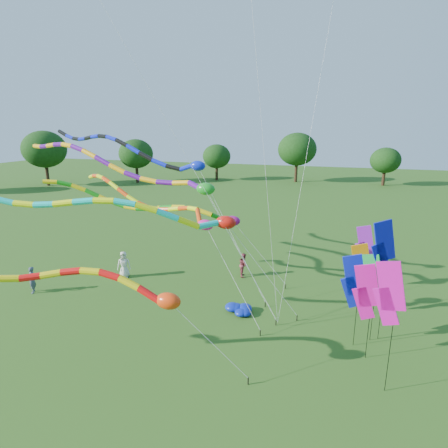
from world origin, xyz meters
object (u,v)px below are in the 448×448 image
(tube_kite_red, at_px, (59,280))
(person_b, at_px, (32,280))
(person_c, at_px, (244,265))
(person_a, at_px, (124,265))
(tube_kite_orange, at_px, (156,204))
(blue_nylon_heap, at_px, (238,309))

(tube_kite_red, distance_m, person_b, 9.64)
(person_c, bearing_deg, person_a, 93.01)
(tube_kite_red, bearing_deg, person_c, 58.13)
(tube_kite_red, bearing_deg, tube_kite_orange, 76.88)
(blue_nylon_heap, xyz_separation_m, person_b, (-12.24, -1.23, 0.60))
(tube_kite_red, bearing_deg, person_b, 129.48)
(person_a, bearing_deg, tube_kite_red, -96.54)
(tube_kite_orange, xyz_separation_m, blue_nylon_heap, (5.01, -1.00, -5.19))
(tube_kite_orange, relative_size, person_a, 7.15)
(blue_nylon_heap, bearing_deg, person_c, 101.01)
(tube_kite_orange, height_order, person_b, tube_kite_orange)
(blue_nylon_heap, relative_size, person_a, 0.80)
(blue_nylon_heap, bearing_deg, tube_kite_red, -126.71)
(person_a, xyz_separation_m, person_c, (7.36, 2.52, -0.09))
(blue_nylon_heap, height_order, person_b, person_b)
(tube_kite_red, distance_m, tube_kite_orange, 7.92)
(tube_kite_orange, relative_size, blue_nylon_heap, 8.93)
(tube_kite_orange, bearing_deg, blue_nylon_heap, 12.01)
(tube_kite_red, height_order, person_c, tube_kite_red)
(tube_kite_red, xyz_separation_m, person_b, (-7.16, 5.58, -3.25))
(tube_kite_red, relative_size, tube_kite_orange, 1.10)
(tube_kite_orange, distance_m, person_b, 8.85)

